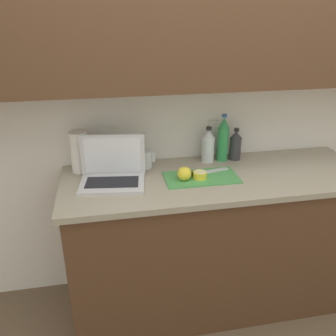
% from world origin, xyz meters
% --- Properties ---
extents(ground_plane, '(12.00, 12.00, 0.00)m').
position_xyz_m(ground_plane, '(0.00, 0.00, 0.00)').
color(ground_plane, brown).
rests_on(ground_plane, ground).
extents(wall_back, '(5.20, 0.38, 2.60)m').
position_xyz_m(wall_back, '(-0.00, 0.24, 1.56)').
color(wall_back, white).
rests_on(wall_back, ground_plane).
extents(counter_unit, '(1.83, 0.63, 0.93)m').
position_xyz_m(counter_unit, '(0.02, 0.00, 0.48)').
color(counter_unit, brown).
rests_on(counter_unit, ground_plane).
extents(laptop, '(0.39, 0.29, 0.26)m').
position_xyz_m(laptop, '(-0.61, 0.03, 0.99)').
color(laptop, silver).
rests_on(laptop, counter_unit).
extents(cutting_board, '(0.43, 0.23, 0.01)m').
position_xyz_m(cutting_board, '(-0.11, -0.01, 0.94)').
color(cutting_board, '#4C9E51').
rests_on(cutting_board, counter_unit).
extents(knife, '(0.27, 0.09, 0.02)m').
position_xyz_m(knife, '(-0.10, 0.03, 0.95)').
color(knife, silver).
rests_on(knife, cutting_board).
extents(lemon_half_cut, '(0.08, 0.08, 0.04)m').
position_xyz_m(lemon_half_cut, '(-0.12, -0.03, 0.96)').
color(lemon_half_cut, yellow).
rests_on(lemon_half_cut, cutting_board).
extents(lemon_whole_beside, '(0.08, 0.08, 0.08)m').
position_xyz_m(lemon_whole_beside, '(-0.21, -0.04, 0.98)').
color(lemon_whole_beside, yellow).
rests_on(lemon_whole_beside, cutting_board).
extents(bottle_green_soda, '(0.07, 0.07, 0.21)m').
position_xyz_m(bottle_green_soda, '(0.18, 0.22, 1.03)').
color(bottle_green_soda, '#333338').
rests_on(bottle_green_soda, counter_unit).
extents(bottle_oil_tall, '(0.07, 0.07, 0.31)m').
position_xyz_m(bottle_oil_tall, '(0.10, 0.22, 1.07)').
color(bottle_oil_tall, '#2D934C').
rests_on(bottle_oil_tall, counter_unit).
extents(bottle_water_clear, '(0.08, 0.08, 0.23)m').
position_xyz_m(bottle_water_clear, '(0.00, 0.22, 1.04)').
color(bottle_water_clear, silver).
rests_on(bottle_water_clear, counter_unit).
extents(measuring_cup, '(0.12, 0.10, 0.11)m').
position_xyz_m(measuring_cup, '(-0.41, 0.21, 0.99)').
color(measuring_cup, silver).
rests_on(measuring_cup, counter_unit).
extents(paper_towel_roll, '(0.11, 0.11, 0.25)m').
position_xyz_m(paper_towel_roll, '(-0.79, 0.22, 1.06)').
color(paper_towel_roll, white).
rests_on(paper_towel_roll, counter_unit).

